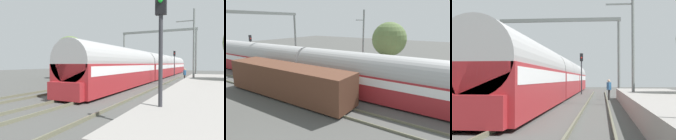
# 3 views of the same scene
# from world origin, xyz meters

# --- Properties ---
(ground) EXTENTS (120.00, 120.00, 0.00)m
(ground) POSITION_xyz_m (0.00, 0.00, 0.00)
(ground) COLOR #4C4C49
(track_far_west) EXTENTS (1.51, 60.00, 0.16)m
(track_far_west) POSITION_xyz_m (-3.92, 0.00, 0.08)
(track_far_west) COLOR #65644E
(track_far_west) RESTS_ON ground
(track_west) EXTENTS (1.52, 60.00, 0.16)m
(track_west) POSITION_xyz_m (0.00, 0.00, 0.08)
(track_west) COLOR #65644E
(track_west) RESTS_ON ground
(track_east) EXTENTS (1.51, 60.00, 0.16)m
(track_east) POSITION_xyz_m (3.92, 0.00, 0.08)
(track_east) COLOR #65644E
(track_east) RESTS_ON ground
(platform) EXTENTS (4.40, 28.00, 0.90)m
(platform) POSITION_xyz_m (7.74, 2.00, 0.45)
(platform) COLOR gray
(platform) RESTS_ON ground
(passenger_train) EXTENTS (2.93, 49.20, 3.82)m
(passenger_train) POSITION_xyz_m (0.00, 19.06, 1.97)
(passenger_train) COLOR maroon
(passenger_train) RESTS_ON ground
(freight_car) EXTENTS (2.80, 13.00, 2.70)m
(freight_car) POSITION_xyz_m (-3.92, 9.55, 1.47)
(freight_car) COLOR #563323
(freight_car) RESTS_ON ground
(person_crossing) EXTENTS (0.39, 0.46, 1.73)m
(person_crossing) POSITION_xyz_m (4.83, 13.28, 1.03)
(person_crossing) COLOR #353535
(person_crossing) RESTS_ON ground
(railway_signal_near) EXTENTS (0.36, 0.30, 4.94)m
(railway_signal_near) POSITION_xyz_m (6.30, -8.32, 3.17)
(railway_signal_near) COLOR #2D2D33
(railway_signal_near) RESTS_ON ground
(railway_signal_far) EXTENTS (0.36, 0.30, 4.70)m
(railway_signal_far) POSITION_xyz_m (1.92, 23.71, 3.03)
(railway_signal_far) COLOR #2D2D33
(railway_signal_far) RESTS_ON ground
(catenary_gantry) EXTENTS (12.24, 0.28, 7.86)m
(catenary_gantry) POSITION_xyz_m (0.00, 18.43, 5.61)
(catenary_gantry) COLOR slate
(catenary_gantry) RESTS_ON ground
(catenary_pole_east_mid) EXTENTS (1.90, 0.20, 8.00)m
(catenary_pole_east_mid) POSITION_xyz_m (6.27, 7.31, 4.15)
(catenary_pole_east_mid) COLOR slate
(catenary_pole_east_mid) RESTS_ON ground
(tree_west_background) EXTENTS (4.67, 4.67, 6.65)m
(tree_west_background) POSITION_xyz_m (-11.83, 10.68, 4.30)
(tree_west_background) COLOR #4C3826
(tree_west_background) RESTS_ON ground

